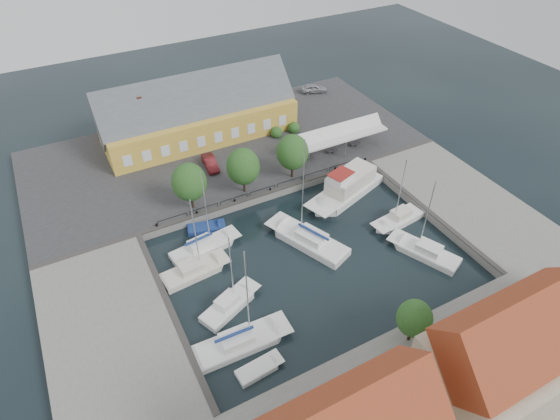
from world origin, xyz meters
name	(u,v)px	position (x,y,z in m)	size (l,w,h in m)	color
ground	(304,250)	(0.00, 0.00, 0.00)	(140.00, 140.00, 0.00)	black
north_quay	(226,150)	(0.00, 23.00, 0.50)	(56.00, 26.00, 1.00)	#2D2D30
west_quay	(113,336)	(-22.00, -2.00, 0.50)	(12.00, 24.00, 1.00)	slate
east_quay	(461,200)	(22.00, -2.00, 0.50)	(12.00, 24.00, 1.00)	slate
south_bank	(432,402)	(0.00, -21.00, 0.50)	(56.00, 14.00, 1.00)	slate
quay_edge_fittings	(285,219)	(0.02, 4.75, 1.06)	(56.00, 24.72, 0.40)	#383533
warehouse	(194,115)	(-2.60, 28.36, 4.43)	(28.56, 14.00, 9.55)	gold
tent_canopy	(339,135)	(14.00, 14.50, 3.68)	(14.00, 4.00, 2.83)	silver
quay_trees	(243,167)	(-2.00, 12.00, 4.88)	(18.20, 4.20, 6.30)	black
car_silver	(314,88)	(20.80, 32.46, 1.77)	(1.82, 4.52, 1.54)	#A7A8AF
car_red	(210,163)	(-3.85, 19.22, 1.72)	(1.52, 4.36, 1.44)	#5B1418
center_sailboat	(308,241)	(0.92, 0.72, 0.36)	(6.83, 10.74, 14.16)	white
trawler	(347,188)	(10.08, 6.38, 1.02)	(12.83, 7.40, 5.00)	white
east_boat_b	(398,220)	(12.57, -1.14, 0.26)	(7.37, 3.21, 9.95)	white
east_boat_c	(425,253)	(11.62, -7.03, 0.26)	(5.64, 8.48, 10.57)	white
west_boat_a	(204,248)	(-10.16, 5.33, 0.27)	(8.62, 3.48, 11.16)	white
west_boat_b	(194,272)	(-12.39, 2.43, 0.26)	(7.77, 3.27, 10.44)	silver
west_boat_c	(230,305)	(-10.82, -3.60, 0.26)	(7.25, 4.83, 9.69)	white
west_boat_d	(241,343)	(-11.63, -8.16, 0.27)	(9.49, 3.10, 12.39)	white
launch_sw	(259,370)	(-11.31, -11.34, 0.09)	(4.52, 1.98, 0.98)	white
launch_nw	(206,229)	(-8.75, 8.58, 0.09)	(4.81, 2.86, 0.88)	navy
townhouses	(487,380)	(1.93, -23.24, 5.82)	(36.30, 8.50, 12.00)	beige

